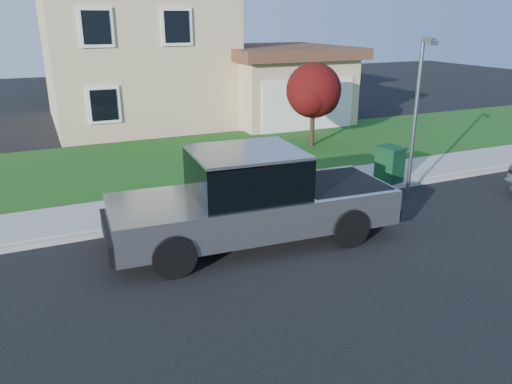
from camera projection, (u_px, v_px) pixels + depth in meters
ground at (297, 257)px, 10.92m from camera, size 80.00×80.00×0.00m
curb at (279, 205)px, 13.78m from camera, size 40.00×0.20×0.12m
sidewalk at (262, 193)px, 14.72m from camera, size 40.00×2.00×0.15m
lawn at (212, 157)px, 18.61m from camera, size 40.00×7.00×0.10m
house at (163, 56)px, 24.49m from camera, size 14.00×11.30×6.85m
pickup_truck at (252, 199)px, 11.42m from camera, size 6.79×2.77×2.19m
woman at (289, 182)px, 13.40m from camera, size 0.60×0.45×1.64m
ornamental_tree at (314, 93)px, 19.40m from camera, size 2.37×2.14×3.26m
trash_bin at (390, 164)px, 15.39m from camera, size 0.81×0.89×1.08m
street_lamp at (417, 111)px, 13.56m from camera, size 0.25×0.59×4.48m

